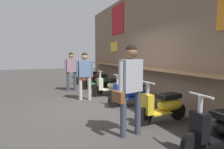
% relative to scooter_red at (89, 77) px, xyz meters
% --- Properties ---
extents(ground_plane, '(35.48, 35.48, 0.00)m').
position_rel_scooter_red_xyz_m(ground_plane, '(4.81, -1.08, -0.39)').
color(ground_plane, '#383533').
extents(market_stall_facade, '(12.67, 0.61, 3.93)m').
position_rel_scooter_red_xyz_m(market_stall_facade, '(4.81, 0.94, 1.57)').
color(market_stall_facade, '#7F6651').
rests_on(market_stall_facade, ground_plane).
extents(scooter_red, '(0.48, 1.40, 0.97)m').
position_rel_scooter_red_xyz_m(scooter_red, '(0.00, 0.00, 0.00)').
color(scooter_red, red).
rests_on(scooter_red, ground_plane).
extents(scooter_green, '(0.46, 1.40, 0.97)m').
position_rel_scooter_red_xyz_m(scooter_green, '(1.60, 0.00, 0.00)').
color(scooter_green, '#237533').
rests_on(scooter_green, ground_plane).
extents(scooter_cream, '(0.46, 1.40, 0.97)m').
position_rel_scooter_red_xyz_m(scooter_cream, '(3.23, 0.00, 0.00)').
color(scooter_cream, beige).
rests_on(scooter_cream, ground_plane).
extents(scooter_blue, '(0.48, 1.40, 0.97)m').
position_rel_scooter_red_xyz_m(scooter_blue, '(4.81, 0.00, 0.00)').
color(scooter_blue, '#233D9E').
rests_on(scooter_blue, ground_plane).
extents(scooter_yellow, '(0.48, 1.40, 0.97)m').
position_rel_scooter_red_xyz_m(scooter_yellow, '(6.44, 0.00, 0.00)').
color(scooter_yellow, gold).
rests_on(scooter_yellow, ground_plane).
extents(scooter_black, '(0.48, 1.40, 0.97)m').
position_rel_scooter_red_xyz_m(scooter_black, '(7.94, 0.00, 0.00)').
color(scooter_black, black).
rests_on(scooter_black, ground_plane).
extents(shopper_with_handbag, '(0.28, 0.65, 1.66)m').
position_rel_scooter_red_xyz_m(shopper_with_handbag, '(1.63, -1.24, 0.62)').
color(shopper_with_handbag, '#383D4C').
rests_on(shopper_with_handbag, ground_plane).
extents(shopper_browsing, '(0.24, 0.56, 1.63)m').
position_rel_scooter_red_xyz_m(shopper_browsing, '(3.56, -1.15, 0.61)').
color(shopper_browsing, '#ADA393').
rests_on(shopper_browsing, ground_plane).
extents(shopper_passing, '(0.40, 0.68, 1.74)m').
position_rel_scooter_red_xyz_m(shopper_passing, '(6.85, -1.10, 0.69)').
color(shopper_passing, '#383D4C').
rests_on(shopper_passing, ground_plane).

